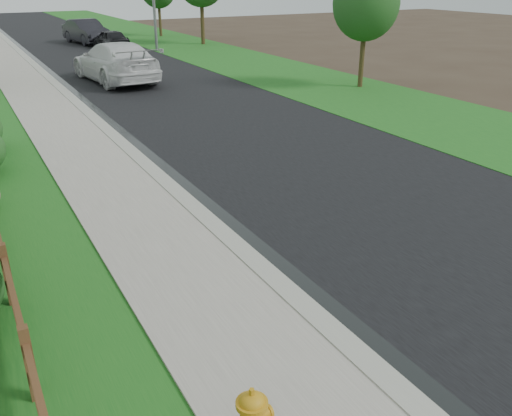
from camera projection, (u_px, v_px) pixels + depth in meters
road at (91, 52)px, 36.23m from camera, size 8.00×90.00×0.02m
curb at (24, 56)px, 34.36m from camera, size 0.40×90.00×0.12m
wet_gutter at (30, 56)px, 34.53m from camera, size 0.50×90.00×0.00m
sidewalk at (2, 57)px, 33.79m from camera, size 2.20×90.00×0.10m
verge_far at (187, 46)px, 39.28m from camera, size 6.00×90.00×0.04m
white_suv at (115, 62)px, 26.11m from camera, size 3.17×6.68×1.88m
dark_car_mid at (111, 39)px, 37.44m from camera, size 1.93×4.04×1.33m
dark_car_far at (86, 31)px, 40.39m from camera, size 2.66×5.47×1.73m
tree_near_right at (366, 3)px, 23.74m from camera, size 2.94×2.94×5.29m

